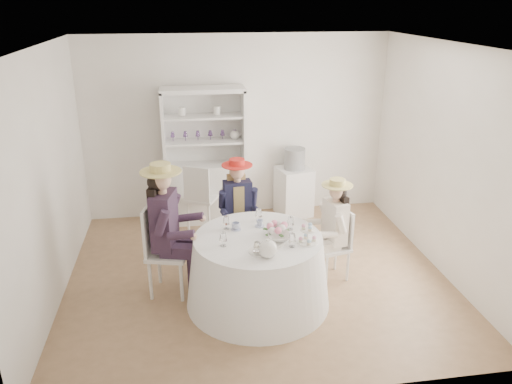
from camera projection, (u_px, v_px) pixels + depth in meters
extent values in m
plane|color=olive|center=(257.00, 275.00, 6.08)|extent=(4.50, 4.50, 0.00)
plane|color=white|center=(257.00, 45.00, 5.10)|extent=(4.50, 4.50, 0.00)
plane|color=silver|center=(237.00, 128.00, 7.43)|extent=(4.50, 0.00, 4.50)
plane|color=silver|center=(298.00, 255.00, 3.74)|extent=(4.50, 0.00, 4.50)
plane|color=silver|center=(47.00, 181.00, 5.27)|extent=(0.00, 4.50, 4.50)
plane|color=silver|center=(445.00, 161.00, 5.90)|extent=(0.00, 4.50, 4.50)
cone|color=white|center=(258.00, 271.00, 5.42)|extent=(1.57, 1.57, 0.77)
cylinder|color=white|center=(258.00, 238.00, 5.28)|extent=(1.37, 1.37, 0.02)
cube|color=silver|center=(206.00, 192.00, 7.46)|extent=(1.25, 0.74, 0.88)
cube|color=silver|center=(203.00, 125.00, 7.28)|extent=(1.15, 0.35, 1.08)
cube|color=silver|center=(202.00, 90.00, 6.90)|extent=(1.25, 0.74, 0.06)
cube|color=silver|center=(163.00, 129.00, 7.02)|extent=(0.15, 0.44, 1.08)
cube|color=silver|center=(243.00, 126.00, 7.18)|extent=(0.15, 0.44, 1.08)
cube|color=silver|center=(204.00, 141.00, 7.17)|extent=(1.17, 0.67, 0.03)
cube|color=silver|center=(203.00, 116.00, 7.04)|extent=(1.17, 0.67, 0.03)
sphere|color=white|center=(235.00, 135.00, 7.21)|extent=(0.14, 0.14, 0.14)
cube|color=silver|center=(294.00, 191.00, 7.67)|extent=(0.57, 0.57, 0.75)
cylinder|color=black|center=(295.00, 159.00, 7.48)|extent=(0.41, 0.41, 0.31)
cube|color=silver|center=(169.00, 253.00, 5.56)|extent=(0.53, 0.53, 0.04)
cylinder|color=silver|center=(181.00, 282.00, 5.48)|extent=(0.04, 0.04, 0.48)
cylinder|color=silver|center=(189.00, 266.00, 5.80)|extent=(0.04, 0.04, 0.48)
cylinder|color=silver|center=(150.00, 280.00, 5.51)|extent=(0.04, 0.04, 0.48)
cylinder|color=silver|center=(159.00, 265.00, 5.83)|extent=(0.04, 0.04, 0.48)
cube|color=silver|center=(149.00, 229.00, 5.47)|extent=(0.14, 0.41, 0.55)
cube|color=black|center=(164.00, 220.00, 5.42)|extent=(0.31, 0.44, 0.64)
cube|color=black|center=(177.00, 251.00, 5.43)|extent=(0.40, 0.23, 0.13)
cylinder|color=black|center=(193.00, 278.00, 5.53)|extent=(0.11, 0.11, 0.50)
cylinder|color=black|center=(162.00, 223.00, 5.18)|extent=(0.21, 0.14, 0.30)
cube|color=black|center=(182.00, 243.00, 5.61)|extent=(0.40, 0.23, 0.13)
cylinder|color=black|center=(196.00, 269.00, 5.71)|extent=(0.11, 0.11, 0.50)
cylinder|color=black|center=(173.00, 206.00, 5.60)|extent=(0.21, 0.14, 0.30)
cylinder|color=#D8A889|center=(162.00, 191.00, 5.29)|extent=(0.10, 0.10, 0.09)
sphere|color=#D8A889|center=(161.00, 180.00, 5.25)|extent=(0.21, 0.21, 0.21)
sphere|color=black|center=(157.00, 182.00, 5.26)|extent=(0.21, 0.21, 0.21)
cube|color=black|center=(155.00, 204.00, 5.36)|extent=(0.15, 0.28, 0.42)
cylinder|color=tan|center=(161.00, 172.00, 5.21)|extent=(0.44, 0.44, 0.01)
cylinder|color=tan|center=(160.00, 168.00, 5.20)|extent=(0.22, 0.22, 0.09)
cube|color=silver|center=(238.00, 228.00, 6.33)|extent=(0.41, 0.41, 0.04)
cylinder|color=silver|center=(229.00, 250.00, 6.23)|extent=(0.03, 0.03, 0.42)
cylinder|color=silver|center=(253.00, 248.00, 6.30)|extent=(0.03, 0.03, 0.42)
cylinder|color=silver|center=(225.00, 239.00, 6.51)|extent=(0.03, 0.03, 0.42)
cylinder|color=silver|center=(247.00, 237.00, 6.57)|extent=(0.03, 0.03, 0.42)
cube|color=silver|center=(235.00, 204.00, 6.39)|extent=(0.36, 0.06, 0.47)
cube|color=#1A1A34|center=(238.00, 202.00, 6.21)|extent=(0.36, 0.22, 0.55)
cube|color=tan|center=(238.00, 202.00, 6.21)|extent=(0.15, 0.22, 0.47)
cube|color=#1A1A34|center=(233.00, 227.00, 6.18)|extent=(0.15, 0.33, 0.11)
cylinder|color=#1A1A34|center=(235.00, 252.00, 6.16)|extent=(0.09, 0.09, 0.44)
cylinder|color=#1A1A34|center=(222.00, 200.00, 6.12)|extent=(0.10, 0.17, 0.26)
cube|color=#1A1A34|center=(247.00, 226.00, 6.21)|extent=(0.15, 0.33, 0.11)
cylinder|color=#1A1A34|center=(249.00, 251.00, 6.19)|extent=(0.09, 0.09, 0.44)
cylinder|color=#1A1A34|center=(254.00, 197.00, 6.20)|extent=(0.10, 0.17, 0.26)
cylinder|color=#D8A889|center=(237.00, 180.00, 6.11)|extent=(0.09, 0.09, 0.08)
sphere|color=#D8A889|center=(237.00, 172.00, 6.07)|extent=(0.18, 0.18, 0.18)
sphere|color=tan|center=(236.00, 172.00, 6.11)|extent=(0.18, 0.18, 0.18)
cube|color=tan|center=(236.00, 188.00, 6.23)|extent=(0.23, 0.09, 0.36)
cylinder|color=red|center=(237.00, 165.00, 6.04)|extent=(0.38, 0.38, 0.01)
cylinder|color=red|center=(237.00, 162.00, 6.03)|extent=(0.19, 0.19, 0.08)
cube|color=silver|center=(332.00, 247.00, 5.89)|extent=(0.43, 0.43, 0.04)
cylinder|color=silver|center=(315.00, 259.00, 6.04)|extent=(0.03, 0.03, 0.39)
cylinder|color=silver|center=(326.00, 271.00, 5.79)|extent=(0.03, 0.03, 0.39)
cylinder|color=silver|center=(335.00, 255.00, 6.14)|extent=(0.03, 0.03, 0.39)
cylinder|color=silver|center=(348.00, 266.00, 5.89)|extent=(0.03, 0.03, 0.39)
cube|color=silver|center=(345.00, 227.00, 5.86)|extent=(0.10, 0.34, 0.45)
cube|color=white|center=(335.00, 222.00, 5.78)|extent=(0.25, 0.35, 0.52)
cube|color=white|center=(321.00, 241.00, 5.90)|extent=(0.32, 0.18, 0.11)
cylinder|color=white|center=(311.00, 262.00, 5.95)|extent=(0.09, 0.09, 0.41)
cylinder|color=white|center=(325.00, 211.00, 5.90)|extent=(0.17, 0.11, 0.25)
cube|color=white|center=(328.00, 246.00, 5.76)|extent=(0.32, 0.18, 0.11)
cylinder|color=white|center=(317.00, 269.00, 5.81)|extent=(0.09, 0.09, 0.41)
cylinder|color=white|center=(341.00, 224.00, 5.58)|extent=(0.17, 0.11, 0.25)
cylinder|color=#D8A889|center=(336.00, 200.00, 5.68)|extent=(0.08, 0.08, 0.07)
sphere|color=#D8A889|center=(337.00, 192.00, 5.64)|extent=(0.17, 0.17, 0.17)
sphere|color=black|center=(340.00, 192.00, 5.66)|extent=(0.17, 0.17, 0.17)
cube|color=black|center=(341.00, 209.00, 5.75)|extent=(0.12, 0.22, 0.34)
cylinder|color=tan|center=(337.00, 185.00, 5.61)|extent=(0.36, 0.36, 0.01)
cylinder|color=tan|center=(337.00, 182.00, 5.60)|extent=(0.18, 0.18, 0.07)
cube|color=silver|center=(202.00, 198.00, 7.20)|extent=(0.54, 0.54, 0.04)
cylinder|color=silver|center=(217.00, 210.00, 7.38)|extent=(0.04, 0.04, 0.45)
cylinder|color=silver|center=(197.00, 207.00, 7.47)|extent=(0.04, 0.04, 0.45)
cylinder|color=silver|center=(209.00, 219.00, 7.09)|extent=(0.04, 0.04, 0.45)
cylinder|color=silver|center=(188.00, 216.00, 7.18)|extent=(0.04, 0.04, 0.45)
cube|color=silver|center=(196.00, 185.00, 6.94)|extent=(0.36, 0.19, 0.51)
imported|color=white|center=(236.00, 227.00, 5.43)|extent=(0.10, 0.10, 0.08)
imported|color=white|center=(260.00, 223.00, 5.51)|extent=(0.10, 0.10, 0.07)
imported|color=white|center=(274.00, 226.00, 5.45)|extent=(0.11, 0.11, 0.06)
imported|color=white|center=(279.00, 238.00, 5.20)|extent=(0.26, 0.26, 0.06)
sphere|color=pink|center=(282.00, 227.00, 5.28)|extent=(0.08, 0.08, 0.08)
sphere|color=white|center=(279.00, 225.00, 5.32)|extent=(0.08, 0.08, 0.08)
sphere|color=pink|center=(275.00, 225.00, 5.34)|extent=(0.08, 0.08, 0.08)
sphere|color=white|center=(271.00, 226.00, 5.31)|extent=(0.08, 0.08, 0.08)
sphere|color=pink|center=(270.00, 228.00, 5.27)|extent=(0.08, 0.08, 0.08)
sphere|color=white|center=(272.00, 230.00, 5.23)|extent=(0.08, 0.08, 0.08)
sphere|color=pink|center=(277.00, 230.00, 5.22)|extent=(0.08, 0.08, 0.08)
sphere|color=white|center=(281.00, 229.00, 5.24)|extent=(0.08, 0.08, 0.08)
sphere|color=white|center=(268.00, 249.00, 4.86)|extent=(0.19, 0.19, 0.19)
cylinder|color=white|center=(279.00, 247.00, 4.87)|extent=(0.11, 0.03, 0.09)
cylinder|color=white|center=(268.00, 240.00, 4.82)|extent=(0.04, 0.04, 0.02)
cylinder|color=white|center=(260.00, 251.00, 4.97)|extent=(0.23, 0.23, 0.01)
cube|color=beige|center=(256.00, 250.00, 4.94)|extent=(0.05, 0.04, 0.03)
cube|color=beige|center=(260.00, 248.00, 4.96)|extent=(0.06, 0.05, 0.03)
cube|color=beige|center=(264.00, 248.00, 4.99)|extent=(0.07, 0.06, 0.03)
cube|color=beige|center=(258.00, 247.00, 4.99)|extent=(0.06, 0.06, 0.03)
cube|color=beige|center=(264.00, 251.00, 4.94)|extent=(0.06, 0.07, 0.03)
cylinder|color=white|center=(307.00, 242.00, 5.16)|extent=(0.22, 0.22, 0.01)
cylinder|color=white|center=(308.00, 236.00, 5.14)|extent=(0.02, 0.02, 0.14)
cylinder|color=white|center=(308.00, 230.00, 5.11)|extent=(0.16, 0.16, 0.01)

